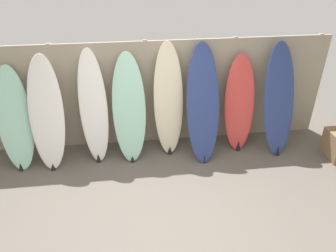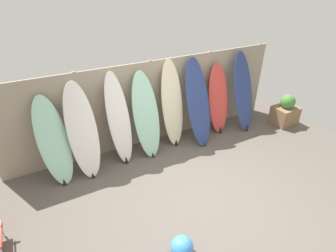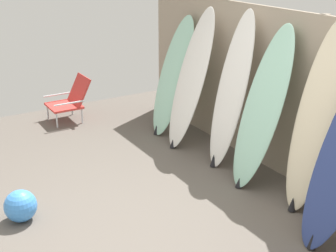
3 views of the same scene
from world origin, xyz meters
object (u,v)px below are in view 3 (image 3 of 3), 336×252
Objects in this scene: surfboard_white_2 at (231,92)px; beach_chair at (71,99)px; surfboard_seafoam_0 at (173,77)px; beach_ball at (21,206)px; surfboard_white_1 at (191,80)px; surfboard_seafoam_3 at (262,109)px; surfboard_cream_4 at (316,120)px.

surfboard_white_2 reaches higher than beach_chair.
surfboard_seafoam_0 is 5.18× the size of beach_ball.
surfboard_seafoam_3 is (1.24, 0.05, -0.02)m from surfboard_white_1.
surfboard_seafoam_0 is 2.73m from beach_ball.
surfboard_white_1 is at bearing -176.03° from surfboard_cream_4.
beach_ball is (-1.19, -2.47, -0.76)m from surfboard_cream_4.
surfboard_seafoam_3 is at bearing 39.14° from beach_chair.
surfboard_seafoam_0 is 0.88× the size of surfboard_white_2.
beach_ball is (1.18, -2.38, -0.62)m from surfboard_seafoam_0.
surfboard_white_2 is 0.97× the size of surfboard_cream_4.
surfboard_seafoam_3 is 2.68× the size of beach_chair.
surfboard_white_1 reaches higher than beach_ball.
surfboard_cream_4 is at bearing 3.97° from surfboard_white_1.
surfboard_seafoam_0 is 2.47× the size of beach_chair.
surfboard_cream_4 is at bearing 64.22° from beach_ball.
surfboard_seafoam_0 is at bearing 61.35° from beach_chair.
beach_ball is at bearing -90.34° from surfboard_white_2.
surfboard_cream_4 is at bearing 7.64° from surfboard_seafoam_3.
surfboard_white_2 is 2.63m from beach_chair.
surfboard_seafoam_0 is 2.38m from surfboard_cream_4.
surfboard_white_1 is 1.25m from surfboard_seafoam_3.
surfboard_white_1 is 0.97× the size of surfboard_white_2.
surfboard_white_1 reaches higher than surfboard_seafoam_3.
surfboard_cream_4 is (0.63, 0.08, 0.07)m from surfboard_seafoam_3.
surfboard_cream_4 is 6.05× the size of beach_ball.
surfboard_seafoam_3 is at bearing -3.11° from surfboard_white_2.
surfboard_seafoam_0 is 1.61m from beach_chair.
beach_chair is at bearing -162.44° from surfboard_cream_4.
beach_chair is (-3.52, -1.11, -0.59)m from surfboard_cream_4.
surfboard_seafoam_3 reaches higher than surfboard_seafoam_0.
beach_chair is (-1.15, -1.03, -0.45)m from surfboard_seafoam_0.
surfboard_white_2 is at bearing -177.33° from surfboard_cream_4.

